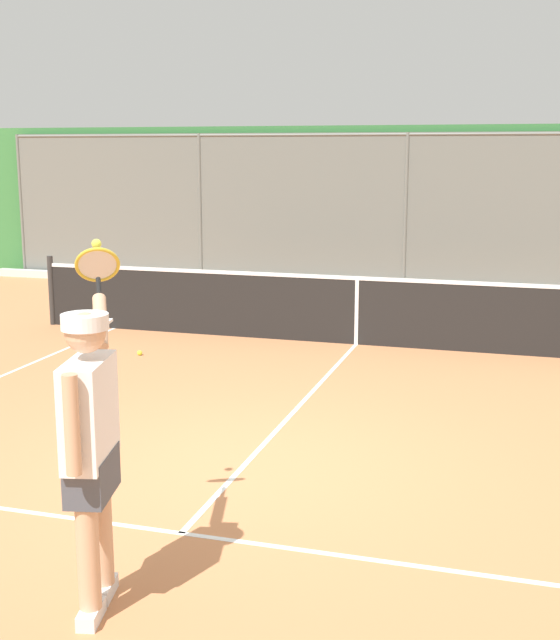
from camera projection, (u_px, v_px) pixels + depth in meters
ground_plane at (243, 467)px, 7.23m from camera, size 60.00×60.00×0.00m
court_line_markings at (173, 542)px, 5.83m from camera, size 7.55×11.24×0.01m
fence_backdrop at (410, 209)px, 16.20m from camera, size 19.38×1.37×3.12m
tennis_net at (357, 310)px, 11.67m from camera, size 9.70×0.09×1.07m
tennis_player at (90, 436)px, 4.81m from camera, size 0.70×1.37×2.09m
tennis_ball_near_net at (140, 353)px, 11.13m from camera, size 0.07×0.07×0.07m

